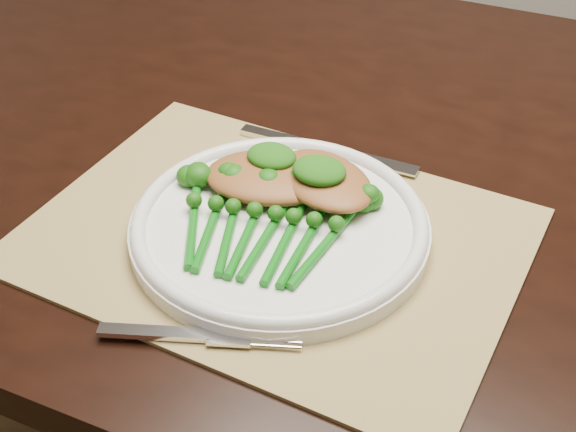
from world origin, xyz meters
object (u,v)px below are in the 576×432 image
at_px(dining_table, 376,374).
at_px(chicken_fillet_left, 271,177).
at_px(placemat, 274,238).
at_px(broccolini_bundle, 258,232).
at_px(dinner_plate, 280,225).

height_order(dining_table, chicken_fillet_left, chicken_fillet_left).
bearing_deg(placemat, broccolini_bundle, -98.40).
bearing_deg(placemat, dinner_plate, 33.64).
bearing_deg(placemat, chicken_fillet_left, 121.85).
distance_m(placemat, dinner_plate, 0.02).
height_order(chicken_fillet_left, broccolini_bundle, chicken_fillet_left).
bearing_deg(chicken_fillet_left, dinner_plate, -72.36).
bearing_deg(broccolini_bundle, dining_table, 63.05).
bearing_deg(dinner_plate, dining_table, 73.99).
bearing_deg(chicken_fillet_left, dining_table, 41.14).
xyz_separation_m(dining_table, broccolini_bundle, (-0.06, -0.22, 0.40)).
distance_m(dining_table, dinner_plate, 0.44).
height_order(dinner_plate, broccolini_bundle, broccolini_bundle).
height_order(placemat, chicken_fillet_left, chicken_fillet_left).
height_order(dining_table, dinner_plate, dinner_plate).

